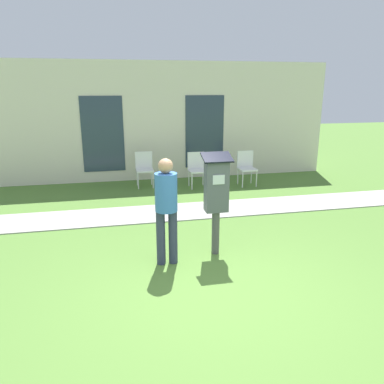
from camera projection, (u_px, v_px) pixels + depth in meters
ground_plane at (215, 290)px, 4.83m from camera, size 40.00×40.00×0.00m
sidewalk at (174, 212)px, 7.80m from camera, size 12.00×1.10×0.02m
building_facade at (154, 122)px, 10.29m from camera, size 10.00×0.26×3.20m
parking_meter at (216, 191)px, 5.63m from camera, size 0.44×0.31×1.59m
person_standing at (166, 203)px, 5.32m from camera, size 0.32×0.32×1.58m
outdoor_chair_left at (144, 166)px, 9.74m from camera, size 0.44×0.44×0.90m
outdoor_chair_middle at (197, 167)px, 9.68m from camera, size 0.44×0.44×0.90m
outdoor_chair_right at (246, 165)px, 9.88m from camera, size 0.44×0.44×0.90m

